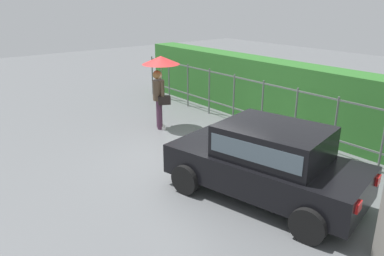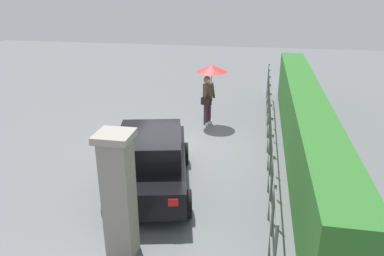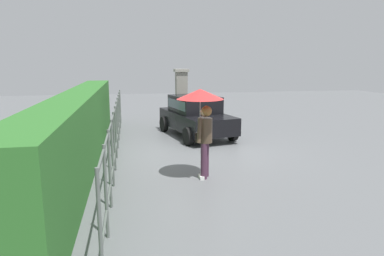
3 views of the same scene
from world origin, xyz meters
name	(u,v)px [view 1 (image 1 of 3)]	position (x,y,z in m)	size (l,w,h in m)	color
ground_plane	(198,159)	(0.00, 0.00, 0.00)	(40.00, 40.00, 0.00)	slate
car	(268,159)	(2.22, -0.16, 0.80)	(3.97, 2.49, 1.48)	black
pedestrian	(160,73)	(-2.47, 0.62, 1.63)	(1.08, 1.08, 2.11)	#47283D
fence_section	(262,104)	(-0.38, 2.65, 0.82)	(11.47, 0.05, 1.50)	#59605B
hedge_row	(284,95)	(-0.38, 3.58, 0.95)	(12.42, 0.90, 1.90)	#2D6B28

